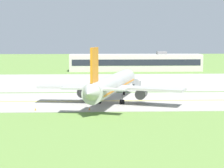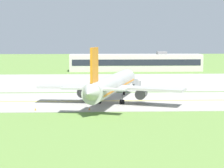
{
  "view_description": "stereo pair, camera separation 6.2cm",
  "coord_description": "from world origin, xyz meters",
  "views": [
    {
      "loc": [
        -6.76,
        -97.52,
        14.94
      ],
      "look_at": [
        -2.27,
        -0.47,
        4.0
      ],
      "focal_mm": 69.69,
      "sensor_mm": 36.0,
      "label": 1
    },
    {
      "loc": [
        -6.69,
        -97.53,
        14.94
      ],
      "look_at": [
        -2.27,
        -0.47,
        4.0
      ],
      "focal_mm": 69.69,
      "sensor_mm": 36.0,
      "label": 2
    }
  ],
  "objects": [
    {
      "name": "taxiway_centreline",
      "position": [
        0.0,
        0.0,
        0.11
      ],
      "size": [
        220.0,
        0.6,
        0.01
      ],
      "primitive_type": "cube",
      "color": "yellow",
      "rests_on": "taxiway_strip"
    },
    {
      "name": "terminal_building",
      "position": [
        11.52,
        83.57,
        3.51
      ],
      "size": [
        55.05,
        9.35,
        8.16
      ],
      "color": "beige",
      "rests_on": "ground"
    },
    {
      "name": "traffic_cone_near_edge",
      "position": [
        -7.32,
        -11.94,
        0.3
      ],
      "size": [
        0.44,
        0.44,
        0.6
      ],
      "primitive_type": "cone",
      "color": "orange",
      "rests_on": "ground"
    },
    {
      "name": "apron_pad",
      "position": [
        10.0,
        42.0,
        0.05
      ],
      "size": [
        140.0,
        52.0,
        0.1
      ],
      "primitive_type": "cube",
      "color": "#9E9B93",
      "rests_on": "ground"
    },
    {
      "name": "ground_plane",
      "position": [
        0.0,
        0.0,
        0.0
      ],
      "size": [
        500.0,
        500.0,
        0.0
      ],
      "primitive_type": "plane",
      "color": "olive"
    },
    {
      "name": "airplane_lead",
      "position": [
        -2.4,
        -2.94,
        4.13
      ],
      "size": [
        31.96,
        39.01,
        12.7
      ],
      "color": "#ADADA8",
      "rests_on": "ground"
    },
    {
      "name": "taxiway_strip",
      "position": [
        0.0,
        0.0,
        0.05
      ],
      "size": [
        240.0,
        28.0,
        0.1
      ],
      "primitive_type": "cube",
      "color": "#9E9B93",
      "rests_on": "ground"
    },
    {
      "name": "service_truck_fuel",
      "position": [
        6.8,
        24.89,
        1.53
      ],
      "size": [
        3.94,
        6.34,
        2.6
      ],
      "color": "silver",
      "rests_on": "ground"
    },
    {
      "name": "traffic_cone_mid_edge",
      "position": [
        -18.03,
        -11.93,
        0.3
      ],
      "size": [
        0.44,
        0.44,
        0.6
      ],
      "primitive_type": "cone",
      "color": "orange",
      "rests_on": "ground"
    }
  ]
}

